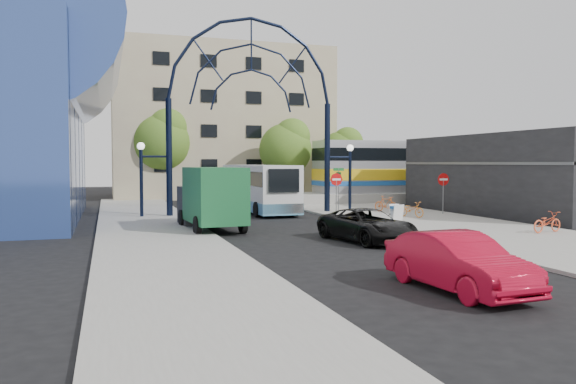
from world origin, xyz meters
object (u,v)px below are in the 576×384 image
object	(u,v)px
stop_sign	(336,183)
tree_north_c	(343,151)
tree_north_b	(163,139)
city_bus	(258,187)
gateway_arch	(251,76)
bike_near_a	(411,209)
sandwich_board	(396,211)
tree_north_a	(287,147)
do_not_enter_sign	(443,183)
street_name_sign	(339,181)
bike_near_b	(386,204)
train_car	(454,167)
bike_far_a	(547,222)
red_sedan	(458,262)
black_suv	(367,225)
green_truck	(210,199)

from	to	relation	value
stop_sign	tree_north_c	xyz separation A→B (m)	(7.32, 15.93, 2.28)
tree_north_b	city_bus	distance (m)	14.61
gateway_arch	bike_near_a	size ratio (longest dim) A/B	8.06
tree_north_c	sandwich_board	bearing A→B (deg)	-106.55
tree_north_c	city_bus	xyz separation A→B (m)	(-11.01, -11.23, -2.66)
tree_north_a	do_not_enter_sign	bearing A→B (deg)	-72.97
street_name_sign	tree_north_b	world-z (taller)	tree_north_b
stop_sign	bike_near_b	distance (m)	3.81
train_car	bike_far_a	xyz separation A→B (m)	(-9.79, -21.36, -2.32)
street_name_sign	red_sedan	size ratio (longest dim) A/B	0.62
black_suv	do_not_enter_sign	bearing A→B (deg)	33.54
stop_sign	sandwich_board	bearing A→B (deg)	-82.43
tree_north_b	green_truck	xyz separation A→B (m)	(0.10, -22.77, -3.76)
street_name_sign	bike_near_b	world-z (taller)	street_name_sign
do_not_enter_sign	train_car	distance (m)	15.03
sandwich_board	stop_sign	bearing A→B (deg)	97.57
stop_sign	bike_far_a	bearing A→B (deg)	-64.52
tree_north_b	black_suv	distance (m)	29.59
bike_near_b	tree_north_b	bearing A→B (deg)	94.61
bike_near_a	bike_near_b	xyz separation A→B (m)	(0.22, 3.48, 0.06)
city_bus	bike_near_b	size ratio (longest dim) A/B	6.71
sandwich_board	gateway_arch	bearing A→B (deg)	124.91
tree_north_b	sandwich_board	bearing A→B (deg)	-68.41
stop_sign	sandwich_board	distance (m)	6.20
gateway_arch	bike_far_a	xyz separation A→B (m)	(10.21, -13.36, -7.97)
tree_north_b	bike_far_a	size ratio (longest dim) A/B	4.53
bike_far_a	tree_north_a	bearing A→B (deg)	-1.55
black_suv	bike_near_b	world-z (taller)	black_suv
bike_near_a	city_bus	bearing A→B (deg)	107.34
sandwich_board	bike_near_b	bearing A→B (deg)	66.60
stop_sign	bike_far_a	distance (m)	12.66
stop_sign	bike_near_a	distance (m)	4.81
tree_north_c	black_suv	world-z (taller)	tree_north_c
sandwich_board	tree_north_c	bearing A→B (deg)	73.45
sandwich_board	bike_far_a	world-z (taller)	sandwich_board
train_car	tree_north_c	bearing A→B (deg)	143.04
do_not_enter_sign	train_car	xyz separation A→B (m)	(9.00, 12.00, 0.93)
street_name_sign	tree_north_a	xyz separation A→B (m)	(0.92, 13.33, 2.48)
city_bus	bike_far_a	bearing A→B (deg)	-60.93
tree_north_b	tree_north_c	bearing A→B (deg)	-7.12
gateway_arch	street_name_sign	xyz separation A→B (m)	(5.20, -1.40, -6.43)
tree_north_b	stop_sign	bearing A→B (deg)	-64.17
stop_sign	city_bus	bearing A→B (deg)	128.15
city_bus	bike_far_a	size ratio (longest dim) A/B	6.37
bike_near_a	bike_near_b	bearing A→B (deg)	62.03
train_car	black_suv	bearing A→B (deg)	-131.48
city_bus	tree_north_c	bearing A→B (deg)	45.09
street_name_sign	bike_near_a	size ratio (longest dim) A/B	1.65
red_sedan	city_bus	bearing A→B (deg)	83.20
tree_north_a	black_suv	distance (m)	25.42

